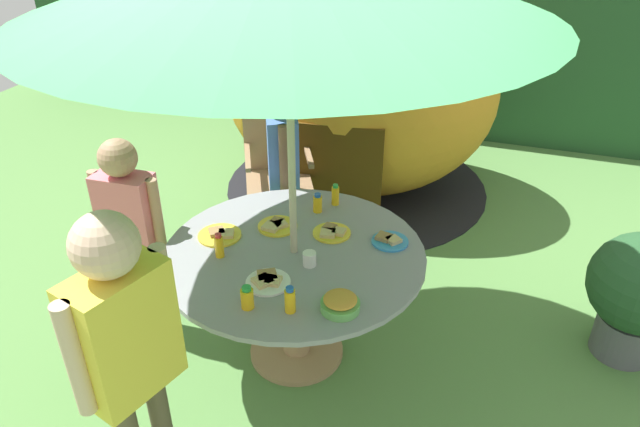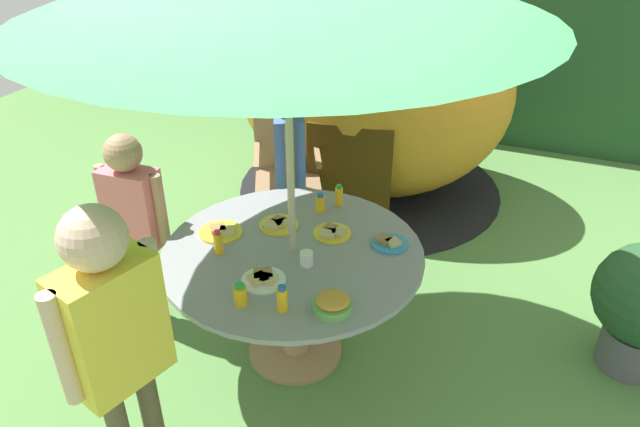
# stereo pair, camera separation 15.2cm
# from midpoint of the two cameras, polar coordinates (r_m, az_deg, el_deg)

# --- Properties ---
(ground_plane) EXTENTS (10.00, 10.00, 0.02)m
(ground_plane) POSITION_cam_midpoint_polar(r_m,az_deg,el_deg) (3.46, -1.09, -13.30)
(ground_plane) COLOR #548442
(hedge_backdrop) EXTENTS (9.00, 0.70, 1.61)m
(hedge_backdrop) POSITION_cam_midpoint_polar(r_m,az_deg,el_deg) (6.32, 12.65, 15.41)
(hedge_backdrop) COLOR #234C28
(hedge_backdrop) RESTS_ON ground_plane
(garden_table) EXTENTS (1.34, 1.34, 0.69)m
(garden_table) POSITION_cam_midpoint_polar(r_m,az_deg,el_deg) (3.11, -1.18, -6.14)
(garden_table) COLOR tan
(garden_table) RESTS_ON ground_plane
(wooden_chair) EXTENTS (0.61, 0.61, 0.96)m
(wooden_chair) POSITION_cam_midpoint_polar(r_m,az_deg,el_deg) (4.21, -2.16, 4.64)
(wooden_chair) COLOR #93704C
(wooden_chair) RESTS_ON ground_plane
(dome_tent) EXTENTS (2.43, 2.43, 1.73)m
(dome_tent) POSITION_cam_midpoint_polar(r_m,az_deg,el_deg) (4.78, 6.08, 11.75)
(dome_tent) COLOR orange
(dome_tent) RESTS_ON ground_plane
(child_in_blue_shirt) EXTENTS (0.31, 0.41, 1.30)m
(child_in_blue_shirt) POSITION_cam_midpoint_polar(r_m,az_deg,el_deg) (3.76, -1.76, 6.09)
(child_in_blue_shirt) COLOR brown
(child_in_blue_shirt) RESTS_ON ground_plane
(child_in_pink_shirt) EXTENTS (0.41, 0.20, 1.20)m
(child_in_pink_shirt) POSITION_cam_midpoint_polar(r_m,az_deg,el_deg) (3.38, -16.41, 0.54)
(child_in_pink_shirt) COLOR navy
(child_in_pink_shirt) RESTS_ON ground_plane
(child_in_yellow_shirt) EXTENTS (0.30, 0.46, 1.41)m
(child_in_yellow_shirt) POSITION_cam_midpoint_polar(r_m,az_deg,el_deg) (2.35, -17.62, -10.30)
(child_in_yellow_shirt) COLOR brown
(child_in_yellow_shirt) RESTS_ON ground_plane
(snack_bowl) EXTENTS (0.18, 0.18, 0.08)m
(snack_bowl) POSITION_cam_midpoint_polar(r_m,az_deg,el_deg) (2.62, 2.89, -8.72)
(snack_bowl) COLOR #66B259
(snack_bowl) RESTS_ON garden_table
(plate_mid_right) EXTENTS (0.20, 0.20, 0.03)m
(plate_mid_right) POSITION_cam_midpoint_polar(r_m,az_deg,el_deg) (3.13, 2.56, -1.87)
(plate_mid_right) COLOR yellow
(plate_mid_right) RESTS_ON garden_table
(plate_front_edge) EXTENTS (0.22, 0.22, 0.03)m
(plate_front_edge) POSITION_cam_midpoint_polar(r_m,az_deg,el_deg) (3.21, -2.72, -1.06)
(plate_front_edge) COLOR yellow
(plate_front_edge) RESTS_ON garden_table
(plate_center_front) EXTENTS (0.21, 0.21, 0.03)m
(plate_center_front) POSITION_cam_midpoint_polar(r_m,az_deg,el_deg) (2.80, -3.96, -6.35)
(plate_center_front) COLOR white
(plate_center_front) RESTS_ON garden_table
(plate_back_edge) EXTENTS (0.19, 0.19, 0.03)m
(plate_back_edge) POSITION_cam_midpoint_polar(r_m,az_deg,el_deg) (3.08, 8.11, -2.82)
(plate_back_edge) COLOR #338CD8
(plate_back_edge) RESTS_ON garden_table
(plate_center_back) EXTENTS (0.23, 0.23, 0.03)m
(plate_center_back) POSITION_cam_midpoint_polar(r_m,az_deg,el_deg) (3.18, -8.18, -1.74)
(plate_center_back) COLOR yellow
(plate_center_back) RESTS_ON garden_table
(juice_bottle_near_left) EXTENTS (0.06, 0.06, 0.11)m
(juice_bottle_near_left) POSITION_cam_midpoint_polar(r_m,az_deg,el_deg) (2.65, -6.08, -7.87)
(juice_bottle_near_left) COLOR yellow
(juice_bottle_near_left) RESTS_ON garden_table
(juice_bottle_near_right) EXTENTS (0.05, 0.05, 0.13)m
(juice_bottle_near_right) POSITION_cam_midpoint_polar(r_m,az_deg,el_deg) (2.60, -1.99, -8.28)
(juice_bottle_near_right) COLOR yellow
(juice_bottle_near_right) RESTS_ON garden_table
(juice_bottle_far_left) EXTENTS (0.05, 0.05, 0.13)m
(juice_bottle_far_left) POSITION_cam_midpoint_polar(r_m,az_deg,el_deg) (2.99, -8.39, -2.83)
(juice_bottle_far_left) COLOR yellow
(juice_bottle_far_left) RESTS_ON garden_table
(juice_bottle_far_right) EXTENTS (0.05, 0.05, 0.11)m
(juice_bottle_far_right) POSITION_cam_midpoint_polar(r_m,az_deg,el_deg) (3.32, 1.34, 0.98)
(juice_bottle_far_right) COLOR yellow
(juice_bottle_far_right) RESTS_ON garden_table
(juice_bottle_mid_left) EXTENTS (0.04, 0.04, 0.13)m
(juice_bottle_mid_left) POSITION_cam_midpoint_polar(r_m,az_deg,el_deg) (3.39, 3.12, 1.72)
(juice_bottle_mid_left) COLOR yellow
(juice_bottle_mid_left) RESTS_ON garden_table
(cup_near) EXTENTS (0.07, 0.07, 0.07)m
(cup_near) POSITION_cam_midpoint_polar(r_m,az_deg,el_deg) (2.89, 0.20, -4.39)
(cup_near) COLOR white
(cup_near) RESTS_ON garden_table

